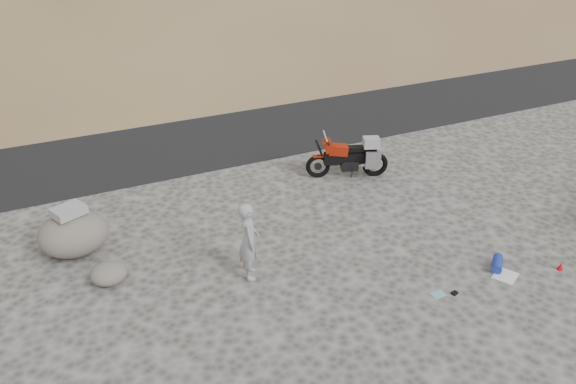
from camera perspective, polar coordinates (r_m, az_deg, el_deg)
name	(u,v)px	position (r m, az deg, el deg)	size (l,w,h in m)	color
ground	(369,261)	(12.00, 8.28, -6.95)	(140.00, 140.00, 0.00)	#423F3D
road	(226,121)	(19.23, -6.36, 7.19)	(120.00, 7.00, 0.05)	black
motorcycle	(351,157)	(15.14, 6.44, 3.53)	(2.14, 1.10, 1.33)	black
man	(250,275)	(11.51, -3.86, -8.40)	(0.61, 0.40, 1.66)	#9B9CA1
boulder	(73,233)	(12.71, -20.97, -3.91)	(1.67, 1.50, 1.12)	#625D54
small_rock	(109,273)	(11.71, -17.74, -7.88)	(0.85, 0.80, 0.43)	#625D54
gear_white_cloth	(505,276)	(12.27, 21.21, -7.94)	(0.47, 0.42, 0.02)	white
gear_blue_mat	(497,264)	(12.40, 20.50, -6.83)	(0.20, 0.20, 0.51)	#1A2F9C
gear_funnel	(561,266)	(12.86, 25.95, -6.80)	(0.13, 0.13, 0.16)	red
gear_glove_b	(455,293)	(11.45, 16.57, -9.81)	(0.12, 0.09, 0.04)	black
gear_blue_cloth	(438,294)	(11.36, 15.02, -10.02)	(0.27, 0.20, 0.01)	#7CA8C0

